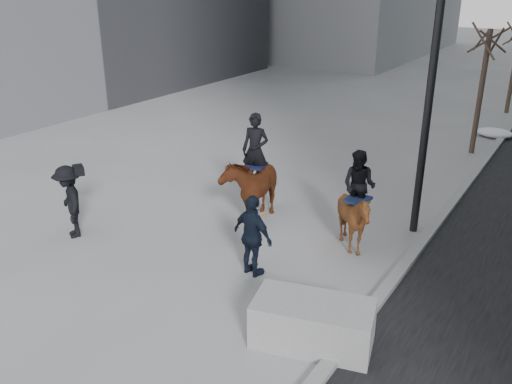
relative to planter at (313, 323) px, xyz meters
The scene contains 10 objects.
ground 2.69m from the planter, 159.41° to the left, with size 120.00×120.00×0.00m, color gray.
curb 10.95m from the planter, 87.34° to the left, with size 0.25×90.00×0.12m, color gray.
planter is the anchor object (origin of this frame).
tree_near 12.55m from the planter, 90.43° to the left, with size 1.20×1.20×4.65m, color #3A2A22, non-canonical shape.
mounted_left 5.19m from the planter, 134.15° to the left, with size 1.35×2.25×2.71m.
mounted_right 3.62m from the planter, 102.23° to the left, with size 1.25×1.40×2.32m.
feeder 2.54m from the planter, 146.53° to the left, with size 1.10×0.97×1.75m.
camera_crew 6.71m from the planter, behind, with size 1.31×1.14×1.75m.
lamppost 6.89m from the planter, 88.79° to the left, with size 0.25×1.25×9.09m.
snow_piles 6.78m from the planter, 88.24° to the left, with size 1.45×15.58×0.37m.
Camera 1 is at (5.76, -7.83, 5.85)m, focal length 38.00 mm.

